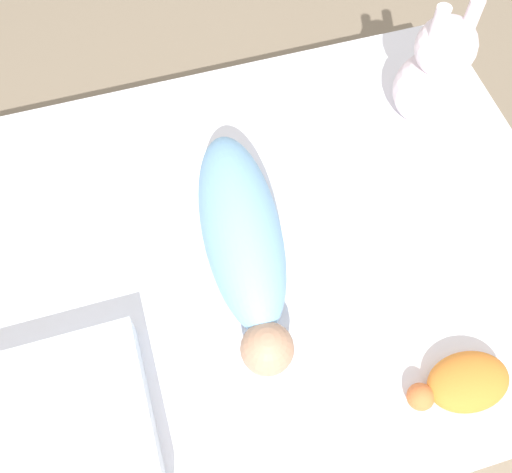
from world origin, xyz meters
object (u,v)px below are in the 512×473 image
(swaddled_baby, at_px, (243,236))
(pillow, at_px, (61,433))
(bunny_plush, at_px, (435,76))
(turtle_plush, at_px, (463,383))

(swaddled_baby, xyz_separation_m, pillow, (0.43, 0.28, -0.05))
(swaddled_baby, distance_m, bunny_plush, 0.60)
(swaddled_baby, bearing_deg, bunny_plush, 120.48)
(bunny_plush, height_order, turtle_plush, bunny_plush)
(pillow, distance_m, bunny_plush, 1.11)
(swaddled_baby, height_order, turtle_plush, swaddled_baby)
(swaddled_baby, relative_size, pillow, 1.61)
(pillow, xyz_separation_m, bunny_plush, (-0.97, -0.54, 0.09))
(bunny_plush, distance_m, turtle_plush, 0.70)
(swaddled_baby, xyz_separation_m, turtle_plush, (-0.33, 0.40, -0.06))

